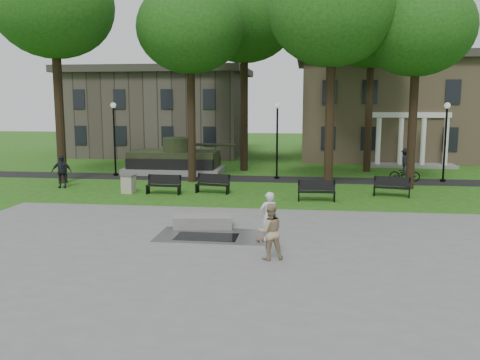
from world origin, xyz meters
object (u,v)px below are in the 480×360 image
object	(u,v)px
cyclist	(405,168)
trash_bin	(129,184)
friend_watching	(270,231)
concrete_block	(203,221)
skateboarder	(269,217)
park_bench_0	(164,184)

from	to	relation	value
cyclist	trash_bin	size ratio (longest dim) A/B	2.09
friend_watching	cyclist	world-z (taller)	cyclist
concrete_block	friend_watching	size ratio (longest dim) A/B	1.28
skateboarder	park_bench_0	xyz separation A→B (m)	(-6.08, 8.52, -0.36)
friend_watching	concrete_block	bearing A→B (deg)	-70.14
friend_watching	park_bench_0	xyz separation A→B (m)	(-6.25, 10.50, -0.36)
skateboarder	friend_watching	size ratio (longest dim) A/B	1.00
concrete_block	cyclist	xyz separation A→B (m)	(9.82, 12.85, 0.58)
cyclist	concrete_block	bearing A→B (deg)	146.38
friend_watching	skateboarder	bearing A→B (deg)	-102.59
skateboarder	park_bench_0	distance (m)	10.47
trash_bin	concrete_block	bearing A→B (deg)	-52.01
friend_watching	cyclist	size ratio (longest dim) A/B	0.86
concrete_block	cyclist	size ratio (longest dim) A/B	1.10
concrete_block	park_bench_0	xyz separation A→B (m)	(-3.46, 6.84, 0.28)
skateboarder	friend_watching	distance (m)	1.99
park_bench_0	skateboarder	bearing A→B (deg)	-51.56
skateboarder	friend_watching	bearing A→B (deg)	75.16
trash_bin	skateboarder	bearing A→B (deg)	-46.96
concrete_block	skateboarder	distance (m)	3.17
park_bench_0	trash_bin	xyz separation A→B (m)	(-1.94, 0.07, -0.04)
trash_bin	friend_watching	bearing A→B (deg)	-52.24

